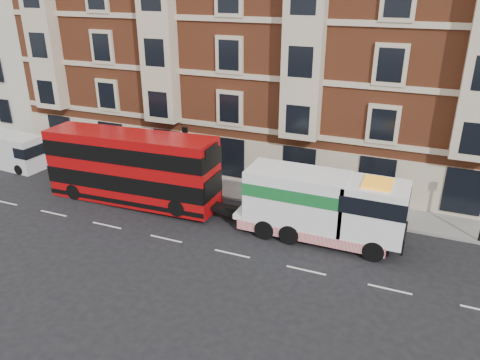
# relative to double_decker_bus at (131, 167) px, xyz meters

# --- Properties ---
(ground) EXTENTS (120.00, 120.00, 0.00)m
(ground) POSITION_rel_double_decker_bus_xyz_m (8.35, -3.34, -2.44)
(ground) COLOR black
(ground) RESTS_ON ground
(sidewalk) EXTENTS (90.00, 3.00, 0.15)m
(sidewalk) POSITION_rel_double_decker_bus_xyz_m (8.35, 4.16, -2.36)
(sidewalk) COLOR slate
(sidewalk) RESTS_ON ground
(victorian_terrace) EXTENTS (45.00, 12.00, 20.40)m
(victorian_terrace) POSITION_rel_double_decker_bus_xyz_m (8.85, 11.66, 7.63)
(victorian_terrace) COLOR brown
(victorian_terrace) RESTS_ON ground
(lamp_post_west) EXTENTS (0.35, 0.15, 4.35)m
(lamp_post_west) POSITION_rel_double_decker_bus_xyz_m (2.35, 2.86, 0.24)
(lamp_post_west) COLOR black
(lamp_post_west) RESTS_ON sidewalk
(double_decker_bus) EXTENTS (11.36, 2.61, 4.60)m
(double_decker_bus) POSITION_rel_double_decker_bus_xyz_m (0.00, 0.00, 0.00)
(double_decker_bus) COLOR #A4090B
(double_decker_bus) RESTS_ON ground
(tow_truck) EXTENTS (9.10, 2.69, 3.79)m
(tow_truck) POSITION_rel_double_decker_bus_xyz_m (12.06, -0.00, -0.43)
(tow_truck) COLOR white
(tow_truck) RESTS_ON ground
(box_van) EXTENTS (5.06, 2.37, 2.57)m
(box_van) POSITION_rel_double_decker_bus_xyz_m (-12.02, 1.66, -1.17)
(box_van) COLOR silver
(box_van) RESTS_ON ground
(pedestrian) EXTENTS (0.81, 0.72, 1.85)m
(pedestrian) POSITION_rel_double_decker_bus_xyz_m (-1.75, 2.81, -1.36)
(pedestrian) COLOR #211A34
(pedestrian) RESTS_ON sidewalk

